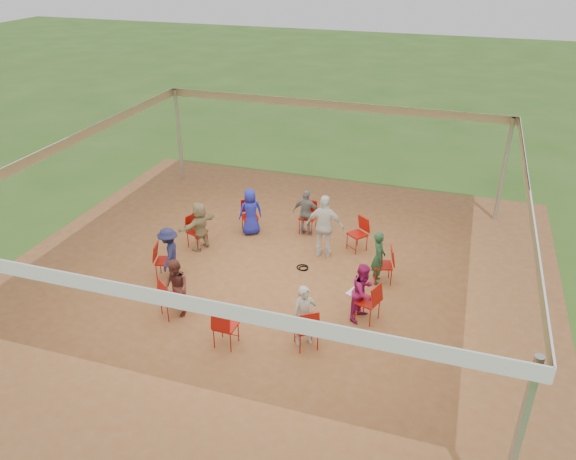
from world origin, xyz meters
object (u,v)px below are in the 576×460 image
(chair_4, at_px, (250,217))
(cable_coil, at_px, (303,268))
(chair_8, at_px, (226,326))
(chair_0, at_px, (368,302))
(person_seated_2, at_px, (306,213))
(person_seated_6, at_px, (176,288))
(person_seated_0, at_px, (363,292))
(chair_3, at_px, (308,218))
(chair_6, at_px, (165,261))
(person_seated_3, at_px, (251,212))
(chair_9, at_px, (306,328))
(person_seated_1, at_px, (379,257))
(standing_person, at_px, (325,226))
(person_seated_7, at_px, (305,316))
(chair_5, at_px, (197,232))
(laptop, at_px, (357,291))
(person_seated_4, at_px, (200,226))
(person_seated_5, at_px, (169,254))
(chair_7, at_px, (172,298))
(chair_2, at_px, (357,235))
(chair_1, at_px, (383,265))

(chair_4, relative_size, cable_coil, 2.73)
(chair_8, bearing_deg, chair_0, 36.00)
(cable_coil, bearing_deg, person_seated_2, 103.91)
(person_seated_6, height_order, cable_coil, person_seated_6)
(person_seated_0, bearing_deg, chair_3, 53.00)
(chair_0, height_order, chair_8, same)
(chair_0, xyz_separation_m, person_seated_6, (-3.91, -1.04, 0.21))
(person_seated_2, distance_m, cable_coil, 1.91)
(chair_6, xyz_separation_m, person_seated_3, (1.10, 2.73, 0.21))
(chair_3, height_order, chair_9, same)
(person_seated_1, bearing_deg, chair_9, 145.89)
(chair_4, height_order, standing_person, standing_person)
(person_seated_0, bearing_deg, person_seated_2, 54.00)
(chair_9, xyz_separation_m, standing_person, (-0.58, 3.60, 0.38))
(person_seated_1, distance_m, person_seated_2, 2.87)
(chair_3, distance_m, person_seated_7, 4.76)
(chair_9, bearing_deg, cable_coil, 73.95)
(chair_5, xyz_separation_m, chair_8, (2.31, -3.43, 0.00))
(person_seated_6, relative_size, laptop, 3.08)
(chair_5, height_order, cable_coil, chair_5)
(person_seated_7, bearing_deg, chair_3, 71.55)
(chair_4, bearing_deg, person_seated_4, 22.23)
(chair_3, xyz_separation_m, laptop, (2.05, -3.34, 0.17))
(chair_9, xyz_separation_m, person_seated_5, (-3.77, 1.45, 0.21))
(chair_5, bearing_deg, person_seated_6, 37.89)
(chair_0, bearing_deg, laptop, 90.00)
(standing_person, bearing_deg, person_seated_7, 95.16)
(chair_6, bearing_deg, chair_7, 18.00)
(standing_person, bearing_deg, person_seated_0, 118.77)
(person_seated_1, distance_m, person_seated_5, 4.88)
(person_seated_0, height_order, person_seated_4, same)
(chair_3, height_order, standing_person, standing_person)
(chair_2, xyz_separation_m, chair_9, (-0.15, -4.14, 0.00))
(chair_2, xyz_separation_m, chair_3, (-1.49, 0.54, 0.00))
(chair_4, bearing_deg, laptop, 106.94)
(person_seated_2, bearing_deg, chair_2, 166.23)
(chair_5, relative_size, person_seated_3, 0.69)
(chair_6, distance_m, chair_8, 3.01)
(chair_1, xyz_separation_m, person_seated_7, (-1.10, -2.73, 0.21))
(standing_person, bearing_deg, chair_1, 151.17)
(chair_1, xyz_separation_m, chair_7, (-4.04, -2.72, 0.00))
(chair_0, relative_size, person_seated_0, 0.69)
(chair_2, bearing_deg, person_seated_0, 142.11)
(person_seated_1, bearing_deg, chair_7, 108.45)
(chair_4, xyz_separation_m, cable_coil, (1.95, -1.43, -0.43))
(chair_2, distance_m, person_seated_7, 4.05)
(person_seated_6, height_order, laptop, person_seated_6)
(standing_person, bearing_deg, chair_3, -58.36)
(chair_6, relative_size, person_seated_0, 0.69)
(chair_9, bearing_deg, chair_5, 108.00)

